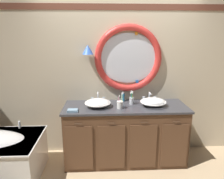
% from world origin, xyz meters
% --- Properties ---
extents(ground_plane, '(14.00, 14.00, 0.00)m').
position_xyz_m(ground_plane, '(0.00, 0.00, 0.00)').
color(ground_plane, tan).
extents(back_wall_assembly, '(6.40, 0.26, 2.60)m').
position_xyz_m(back_wall_assembly, '(0.01, 0.58, 1.33)').
color(back_wall_assembly, beige).
rests_on(back_wall_assembly, ground_plane).
extents(vanity_counter, '(1.83, 0.67, 0.90)m').
position_xyz_m(vanity_counter, '(0.09, 0.24, 0.45)').
color(vanity_counter, brown).
rests_on(vanity_counter, ground_plane).
extents(sink_basin_left, '(0.38, 0.38, 0.12)m').
position_xyz_m(sink_basin_left, '(-0.32, 0.21, 0.96)').
color(sink_basin_left, white).
rests_on(sink_basin_left, vanity_counter).
extents(sink_basin_right, '(0.39, 0.39, 0.12)m').
position_xyz_m(sink_basin_right, '(0.50, 0.21, 0.96)').
color(sink_basin_right, white).
rests_on(sink_basin_right, vanity_counter).
extents(faucet_set_left, '(0.23, 0.14, 0.16)m').
position_xyz_m(faucet_set_left, '(-0.32, 0.47, 0.96)').
color(faucet_set_left, silver).
rests_on(faucet_set_left, vanity_counter).
extents(faucet_set_right, '(0.23, 0.13, 0.15)m').
position_xyz_m(faucet_set_right, '(0.50, 0.47, 0.95)').
color(faucet_set_right, silver).
rests_on(faucet_set_right, vanity_counter).
extents(toothbrush_holder_left, '(0.10, 0.10, 0.22)m').
position_xyz_m(toothbrush_holder_left, '(0.00, 0.13, 0.96)').
color(toothbrush_holder_left, white).
rests_on(toothbrush_holder_left, vanity_counter).
extents(toothbrush_holder_right, '(0.08, 0.08, 0.21)m').
position_xyz_m(toothbrush_holder_right, '(0.20, 0.31, 0.96)').
color(toothbrush_holder_right, silver).
rests_on(toothbrush_holder_right, vanity_counter).
extents(soap_dispenser, '(0.05, 0.06, 0.15)m').
position_xyz_m(soap_dispenser, '(0.08, 0.47, 0.96)').
color(soap_dispenser, '#388EBC').
rests_on(soap_dispenser, vanity_counter).
extents(folded_hand_towel, '(0.15, 0.10, 0.03)m').
position_xyz_m(folded_hand_towel, '(-0.66, 0.03, 0.91)').
color(folded_hand_towel, '#7593A8').
rests_on(folded_hand_towel, vanity_counter).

